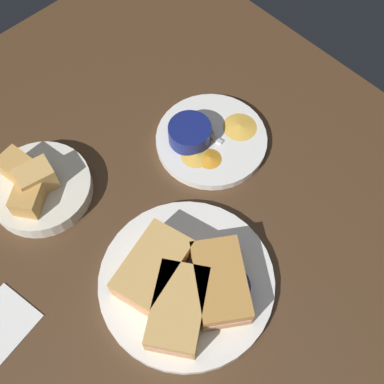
{
  "coord_description": "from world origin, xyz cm",
  "views": [
    {
      "loc": [
        -18.02,
        -32.74,
        77.5
      ],
      "look_at": [
        10.06,
        -3.32,
        3.0
      ],
      "focal_mm": 46.13,
      "sensor_mm": 36.0,
      "label": 1
    }
  ],
  "objects_px": {
    "bread_basket_rear": "(38,186)",
    "spoon_by_dark_ramekin": "(187,294)",
    "sandwich_half_extra": "(220,283)",
    "plate_chips_companion": "(211,140)",
    "spoon_by_gravy_ramekin": "(192,125)",
    "ramekin_dark_sauce": "(225,290)",
    "plate_sandwich_main": "(187,282)",
    "sandwich_half_far": "(178,308)",
    "ramekin_light_gravy": "(190,133)",
    "sandwich_half_near": "(153,268)"
  },
  "relations": [
    {
      "from": "sandwich_half_near",
      "to": "sandwich_half_far",
      "type": "bearing_deg",
      "value": -101.7
    },
    {
      "from": "plate_sandwich_main",
      "to": "sandwich_half_near",
      "type": "relative_size",
      "value": 1.94
    },
    {
      "from": "sandwich_half_near",
      "to": "sandwich_half_extra",
      "type": "xyz_separation_m",
      "value": [
        0.06,
        -0.09,
        0.0
      ]
    },
    {
      "from": "sandwich_half_extra",
      "to": "bread_basket_rear",
      "type": "xyz_separation_m",
      "value": [
        -0.1,
        0.35,
        -0.02
      ]
    },
    {
      "from": "sandwich_half_far",
      "to": "sandwich_half_extra",
      "type": "height_order",
      "value": "same"
    },
    {
      "from": "ramekin_dark_sauce",
      "to": "bread_basket_rear",
      "type": "xyz_separation_m",
      "value": [
        -0.1,
        0.36,
        -0.01
      ]
    },
    {
      "from": "spoon_by_dark_ramekin",
      "to": "bread_basket_rear",
      "type": "xyz_separation_m",
      "value": [
        -0.06,
        0.32,
        0.01
      ]
    },
    {
      "from": "plate_chips_companion",
      "to": "bread_basket_rear",
      "type": "distance_m",
      "value": 0.33
    },
    {
      "from": "sandwich_half_far",
      "to": "ramekin_dark_sauce",
      "type": "distance_m",
      "value": 0.08
    },
    {
      "from": "sandwich_half_extra",
      "to": "bread_basket_rear",
      "type": "distance_m",
      "value": 0.36
    },
    {
      "from": "ramekin_dark_sauce",
      "to": "sandwich_half_near",
      "type": "bearing_deg",
      "value": 118.42
    },
    {
      "from": "bread_basket_rear",
      "to": "spoon_by_dark_ramekin",
      "type": "bearing_deg",
      "value": -79.79
    },
    {
      "from": "plate_sandwich_main",
      "to": "sandwich_half_near",
      "type": "height_order",
      "value": "sandwich_half_near"
    },
    {
      "from": "plate_sandwich_main",
      "to": "sandwich_half_far",
      "type": "relative_size",
      "value": 1.89
    },
    {
      "from": "sandwich_half_extra",
      "to": "spoon_by_dark_ramekin",
      "type": "distance_m",
      "value": 0.06
    },
    {
      "from": "sandwich_half_near",
      "to": "bread_basket_rear",
      "type": "relative_size",
      "value": 0.81
    },
    {
      "from": "plate_sandwich_main",
      "to": "ramekin_dark_sauce",
      "type": "distance_m",
      "value": 0.07
    },
    {
      "from": "sandwich_half_near",
      "to": "bread_basket_rear",
      "type": "bearing_deg",
      "value": 99.69
    },
    {
      "from": "plate_chips_companion",
      "to": "sandwich_half_extra",
      "type": "bearing_deg",
      "value": -132.25
    },
    {
      "from": "sandwich_half_far",
      "to": "spoon_by_dark_ramekin",
      "type": "bearing_deg",
      "value": 23.1
    },
    {
      "from": "spoon_by_dark_ramekin",
      "to": "bread_basket_rear",
      "type": "relative_size",
      "value": 0.45
    },
    {
      "from": "sandwich_half_extra",
      "to": "ramekin_dark_sauce",
      "type": "distance_m",
      "value": 0.01
    },
    {
      "from": "sandwich_half_far",
      "to": "plate_chips_companion",
      "type": "xyz_separation_m",
      "value": [
        0.27,
        0.2,
        -0.03
      ]
    },
    {
      "from": "ramekin_dark_sauce",
      "to": "plate_sandwich_main",
      "type": "bearing_deg",
      "value": 114.3
    },
    {
      "from": "ramekin_light_gravy",
      "to": "sandwich_half_near",
      "type": "bearing_deg",
      "value": -146.0
    },
    {
      "from": "sandwich_half_far",
      "to": "plate_chips_companion",
      "type": "distance_m",
      "value": 0.34
    },
    {
      "from": "ramekin_dark_sauce",
      "to": "sandwich_half_far",
      "type": "bearing_deg",
      "value": 158.16
    },
    {
      "from": "sandwich_half_near",
      "to": "bread_basket_rear",
      "type": "distance_m",
      "value": 0.26
    },
    {
      "from": "bread_basket_rear",
      "to": "sandwich_half_near",
      "type": "bearing_deg",
      "value": -80.31
    },
    {
      "from": "plate_sandwich_main",
      "to": "spoon_by_dark_ramekin",
      "type": "xyz_separation_m",
      "value": [
        -0.02,
        -0.02,
        0.01
      ]
    },
    {
      "from": "plate_chips_companion",
      "to": "ramekin_light_gravy",
      "type": "distance_m",
      "value": 0.05
    },
    {
      "from": "plate_chips_companion",
      "to": "spoon_by_gravy_ramekin",
      "type": "distance_m",
      "value": 0.05
    },
    {
      "from": "sandwich_half_near",
      "to": "ramekin_dark_sauce",
      "type": "distance_m",
      "value": 0.12
    },
    {
      "from": "ramekin_dark_sauce",
      "to": "plate_chips_companion",
      "type": "bearing_deg",
      "value": 48.96
    },
    {
      "from": "spoon_by_dark_ramekin",
      "to": "bread_basket_rear",
      "type": "distance_m",
      "value": 0.32
    },
    {
      "from": "ramekin_light_gravy",
      "to": "spoon_by_dark_ramekin",
      "type": "bearing_deg",
      "value": -134.51
    },
    {
      "from": "plate_sandwich_main",
      "to": "spoon_by_gravy_ramekin",
      "type": "relative_size",
      "value": 2.85
    },
    {
      "from": "spoon_by_gravy_ramekin",
      "to": "bread_basket_rear",
      "type": "height_order",
      "value": "bread_basket_rear"
    },
    {
      "from": "spoon_by_dark_ramekin",
      "to": "ramekin_light_gravy",
      "type": "height_order",
      "value": "ramekin_light_gravy"
    },
    {
      "from": "spoon_by_dark_ramekin",
      "to": "plate_chips_companion",
      "type": "bearing_deg",
      "value": 37.79
    },
    {
      "from": "sandwich_half_near",
      "to": "bread_basket_rear",
      "type": "height_order",
      "value": "bread_basket_rear"
    },
    {
      "from": "sandwich_half_far",
      "to": "ramekin_light_gravy",
      "type": "distance_m",
      "value": 0.33
    },
    {
      "from": "plate_chips_companion",
      "to": "bread_basket_rear",
      "type": "xyz_separation_m",
      "value": [
        -0.3,
        0.13,
        0.02
      ]
    },
    {
      "from": "plate_sandwich_main",
      "to": "spoon_by_gravy_ramekin",
      "type": "height_order",
      "value": "spoon_by_gravy_ramekin"
    },
    {
      "from": "ramekin_light_gravy",
      "to": "spoon_by_gravy_ramekin",
      "type": "relative_size",
      "value": 0.8
    },
    {
      "from": "sandwich_half_near",
      "to": "sandwich_half_extra",
      "type": "bearing_deg",
      "value": -56.7
    },
    {
      "from": "sandwich_half_near",
      "to": "sandwich_half_extra",
      "type": "relative_size",
      "value": 0.97
    },
    {
      "from": "sandwich_half_far",
      "to": "bread_basket_rear",
      "type": "relative_size",
      "value": 0.83
    },
    {
      "from": "plate_sandwich_main",
      "to": "sandwich_half_far",
      "type": "distance_m",
      "value": 0.06
    },
    {
      "from": "ramekin_dark_sauce",
      "to": "spoon_by_gravy_ramekin",
      "type": "distance_m",
      "value": 0.33
    }
  ]
}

